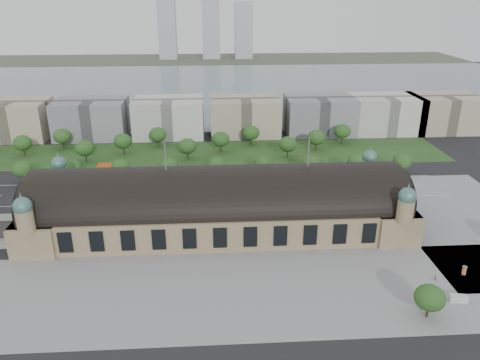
{
  "coord_description": "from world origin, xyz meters",
  "views": [
    {
      "loc": [
        -2.03,
        -168.99,
        89.75
      ],
      "look_at": [
        9.49,
        16.28,
        14.0
      ],
      "focal_mm": 35.0,
      "sensor_mm": 36.0,
      "label": 1
    }
  ],
  "objects": [
    {
      "name": "plaza_south",
      "position": [
        10.0,
        -44.0,
        0.0
      ],
      "size": [
        190.0,
        48.0,
        0.12
      ],
      "primitive_type": "cube",
      "color": "gray",
      "rests_on": "ground"
    },
    {
      "name": "tree_belt_5",
      "position": [
        -35.0,
        107.0,
        8.05
      ],
      "size": [
        10.4,
        10.4,
        12.48
      ],
      "color": "#2D2116",
      "rests_on": "ground"
    },
    {
      "name": "office_1",
      "position": [
        -130.0,
        133.0,
        12.0
      ],
      "size": [
        45.0,
        32.0,
        24.0
      ],
      "primitive_type": "cube",
      "color": "tan",
      "rests_on": "ground"
    },
    {
      "name": "parked_car_4",
      "position": [
        -36.34,
        24.37,
        0.77
      ],
      "size": [
        4.81,
        3.81,
        1.53
      ],
      "primitive_type": "imported",
      "rotation": [
        0.0,
        0.0,
        -1.02
      ],
      "color": "silver",
      "rests_on": "ground"
    },
    {
      "name": "bus_mid",
      "position": [
        1.03,
        31.18,
        1.52
      ],
      "size": [
        10.93,
        2.64,
        3.04
      ],
      "primitive_type": "imported",
      "rotation": [
        0.0,
        0.0,
        1.56
      ],
      "color": "silver",
      "rests_on": "ground"
    },
    {
      "name": "tree_row_6",
      "position": [
        24.0,
        53.0,
        7.43
      ],
      "size": [
        9.6,
        9.6,
        11.52
      ],
      "color": "#2D2116",
      "rests_on": "ground"
    },
    {
      "name": "far_tower_right",
      "position": [
        45.0,
        508.0,
        37.5
      ],
      "size": [
        24.0,
        24.0,
        75.0
      ],
      "primitive_type": "cube",
      "color": "#9EA8B2",
      "rests_on": "ground"
    },
    {
      "name": "tree_row_3",
      "position": [
        -48.0,
        53.0,
        7.43
      ],
      "size": [
        9.6,
        9.6,
        11.52
      ],
      "color": "#2D2116",
      "rests_on": "ground"
    },
    {
      "name": "traffic_car_3",
      "position": [
        -25.7,
        46.22,
        0.66
      ],
      "size": [
        4.59,
        1.99,
        1.32
      ],
      "primitive_type": "imported",
      "rotation": [
        0.0,
        0.0,
        1.54
      ],
      "color": "maroon",
      "rests_on": "ground"
    },
    {
      "name": "station",
      "position": [
        0.0,
        0.0,
        10.28
      ],
      "size": [
        150.0,
        48.4,
        44.3
      ],
      "color": "#99855F",
      "rests_on": "ground"
    },
    {
      "name": "office_4",
      "position": [
        20.0,
        133.0,
        12.0
      ],
      "size": [
        45.0,
        32.0,
        24.0
      ],
      "primitive_type": "cube",
      "color": "tan",
      "rests_on": "ground"
    },
    {
      "name": "plaza_east",
      "position": [
        103.0,
        0.0,
        0.0
      ],
      "size": [
        56.0,
        100.0,
        0.12
      ],
      "primitive_type": "cube",
      "color": "gray",
      "rests_on": "ground"
    },
    {
      "name": "tree_row_9",
      "position": [
        96.0,
        53.0,
        7.43
      ],
      "size": [
        9.6,
        9.6,
        11.52
      ],
      "color": "#2D2116",
      "rests_on": "ground"
    },
    {
      "name": "pedestrian_4",
      "position": [
        61.32,
        -58.2,
        0.98
      ],
      "size": [
        1.37,
        1.15,
        1.97
      ],
      "primitive_type": "imported",
      "rotation": [
        0.0,
        0.0,
        3.71
      ],
      "color": "gray",
      "rests_on": "ground"
    },
    {
      "name": "office_2",
      "position": [
        -80.0,
        133.0,
        12.0
      ],
      "size": [
        45.0,
        32.0,
        24.0
      ],
      "primitive_type": "cube",
      "color": "gray",
      "rests_on": "ground"
    },
    {
      "name": "traffic_car_5",
      "position": [
        50.31,
        46.13,
        0.77
      ],
      "size": [
        4.83,
        2.2,
        1.53
      ],
      "primitive_type": "imported",
      "rotation": [
        0.0,
        0.0,
        1.7
      ],
      "color": "slate",
      "rests_on": "ground"
    },
    {
      "name": "petrol_station",
      "position": [
        -53.91,
        65.28,
        2.95
      ],
      "size": [
        14.0,
        13.0,
        5.05
      ],
      "color": "#C33E0B",
      "rests_on": "ground"
    },
    {
      "name": "tree_plaza_s",
      "position": [
        60.0,
        -60.0,
        6.8
      ],
      "size": [
        9.0,
        9.0,
        10.64
      ],
      "color": "#2D2116",
      "rests_on": "ground"
    },
    {
      "name": "tree_belt_11",
      "position": [
        79.0,
        107.0,
        8.05
      ],
      "size": [
        10.4,
        10.4,
        12.48
      ],
      "color": "#2D2116",
      "rests_on": "ground"
    },
    {
      "name": "tree_belt_9",
      "position": [
        41.0,
        83.0,
        8.05
      ],
      "size": [
        10.4,
        10.4,
        12.48
      ],
      "color": "#2D2116",
      "rests_on": "ground"
    },
    {
      "name": "tree_row_2",
      "position": [
        -72.0,
        53.0,
        7.43
      ],
      "size": [
        9.6,
        9.6,
        11.52
      ],
      "color": "#2D2116",
      "rests_on": "ground"
    },
    {
      "name": "office_3",
      "position": [
        -30.0,
        133.0,
        12.0
      ],
      "size": [
        45.0,
        32.0,
        24.0
      ],
      "primitive_type": "cube",
      "color": "silver",
      "rests_on": "ground"
    },
    {
      "name": "grass_belt",
      "position": [
        -15.0,
        93.0,
        0.0
      ],
      "size": [
        300.0,
        45.0,
        0.1
      ],
      "primitive_type": "cube",
      "color": "#21451B",
      "rests_on": "ground"
    },
    {
      "name": "tree_row_1",
      "position": [
        -96.0,
        53.0,
        7.43
      ],
      "size": [
        9.6,
        9.6,
        11.52
      ],
      "color": "#2D2116",
      "rests_on": "ground"
    },
    {
      "name": "parked_car_3",
      "position": [
        -60.53,
        21.0,
        0.7
      ],
      "size": [
        4.29,
        3.82,
        1.41
      ],
      "primitive_type": "imported",
      "rotation": [
        0.0,
        0.0,
        -0.92
      ],
      "color": "slate",
      "rests_on": "ground"
    },
    {
      "name": "ground",
      "position": [
        0.0,
        0.0,
        0.0
      ],
      "size": [
        900.0,
        900.0,
        0.0
      ],
      "primitive_type": "plane",
      "color": "black",
      "rests_on": "ground"
    },
    {
      "name": "traffic_car_6",
      "position": [
        74.12,
        27.41,
        0.78
      ],
      "size": [
        5.77,
        2.93,
        1.56
      ],
      "primitive_type": "imported",
      "rotation": [
        0.0,
        0.0,
        -1.63
      ],
      "color": "silver",
      "rests_on": "ground"
    },
    {
      "name": "traffic_car_2",
      "position": [
        -72.41,
        32.24,
        0.69
      ],
      "size": [
        4.97,
        2.34,
        1.37
      ],
      "primitive_type": "imported",
      "rotation": [
        0.0,
        0.0,
        -1.56
      ],
      "color": "black",
      "rests_on": "ground"
    },
    {
      "name": "lake",
      "position": [
        0.0,
        298.0,
        0.0
      ],
      "size": [
        700.0,
        320.0,
        0.08
      ],
      "primitive_type": "cube",
      "color": "slate",
      "rests_on": "ground"
    },
    {
      "name": "parked_car_5",
      "position": [
        -21.68,
        24.13,
        0.7
      ],
      "size": [
        5.4,
        4.9,
        1.4
      ],
      "primitive_type": "imported",
      "rotation": [
        0.0,
        0.0,
        -0.92
      ],
      "color": "gray",
      "rests_on": "ground"
    },
    {
      "name": "office_7",
      "position": [
        155.0,
        133.0,
        12.0
      ],
      "size": [
        45.0,
        32.0,
        24.0
      ],
      "primitive_type": "cube",
      "color": "tan",
      "rests_on": "ground"
    },
    {
      "name": "far_tower_left",
      "position": [
        -60.0,
        508.0,
        40.0
      ],
      "size": [
        24.0,
        24.0,
        80.0
      ],
      "primitive_type": "cube",
      "color": "#9EA8B2",
      "rests_on": "ground"
    },
    {
      "name": "office_6",
      "position": [
        115.0,
        133.0,
        12.0
      ],
      "size": [
        45.0,
        32.0,
        24.0
      ],
      "primitive_type": "cube",
      "color": "silver",
      "rests_on": "ground"
    },
    {
      "name": "bus_east",
      "position": [
        36.36,
        27.0,
        1.78
      ],
      "size": [
        12.82,
        3.04,
        3.57
      ],
      "primitive_type": "imported",
      "rotation": [
        0.0,
        0.0,
        1.57
      ],
      "color": "beige",
      "rests_on": "ground"
    },
    {
      "name": "road_slab",
      "position": [
        -20.0,
        38.0,
        0.0
      ],
      "size": [
        260.0,
        26.0,
        0.1
      ],
      "primitive_type": "cube",
      "color": "black",
      "rests_on": "ground"
    },
    {
      "name": "office_5",
      "position": [
        70.0,
        133.0,
        12.0
      ],
      "size": [
        45.0,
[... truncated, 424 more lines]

